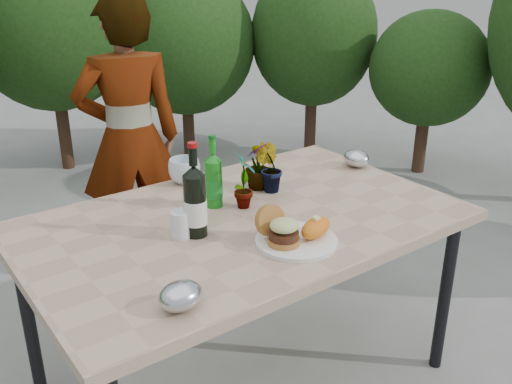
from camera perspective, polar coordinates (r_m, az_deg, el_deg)
ground at (r=2.53m, az=-1.13°, el=-18.10°), size 80.00×80.00×0.00m
patio_table at (r=2.15m, az=-1.27°, el=-3.96°), size 1.60×1.00×0.75m
shrub_hedge at (r=3.35m, az=-14.07°, el=12.44°), size 6.88×5.09×2.05m
dinner_plate at (r=1.94m, az=4.05°, el=-4.92°), size 0.28×0.28×0.01m
burger_stack at (r=1.90m, az=2.45°, el=-3.75°), size 0.11×0.16×0.11m
sweet_potato at (r=1.95m, az=5.99°, el=-3.57°), size 0.17×0.12×0.06m
grilled_veg at (r=2.01m, az=2.74°, el=-3.29°), size 0.08×0.05×0.03m
wine_bottle at (r=1.95m, az=-6.11°, el=-1.02°), size 0.08×0.08×0.34m
sparkling_water at (r=2.19m, az=-4.27°, el=1.14°), size 0.07×0.07×0.29m
plastic_cup at (r=1.98m, az=-7.50°, el=-3.20°), size 0.07×0.07×0.09m
seedling_left at (r=2.16m, az=-1.22°, el=1.26°), size 0.13×0.15×0.23m
seedling_mid at (r=2.33m, az=1.30°, el=2.42°), size 0.14×0.14×0.20m
seedling_right at (r=2.36m, az=0.21°, el=2.71°), size 0.16×0.16×0.20m
blue_bowl at (r=2.45m, az=-7.18°, el=2.12°), size 0.16×0.16×0.11m
foil_packet_left at (r=1.60m, az=-7.54°, el=-10.26°), size 0.14×0.12×0.08m
foil_packet_right at (r=2.66m, az=10.01°, el=3.33°), size 0.11×0.13×0.08m
person at (r=3.08m, az=-12.51°, el=5.14°), size 0.63×0.50×1.51m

